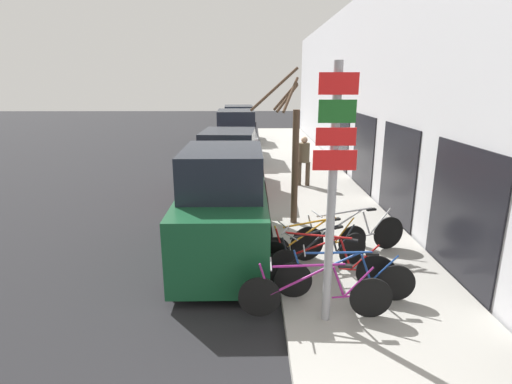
% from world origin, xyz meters
% --- Properties ---
extents(ground_plane, '(80.00, 80.00, 0.00)m').
position_xyz_m(ground_plane, '(0.00, 11.20, 0.00)').
color(ground_plane, black).
extents(sidewalk_curb, '(3.20, 32.00, 0.15)m').
position_xyz_m(sidewalk_curb, '(2.60, 14.00, 0.07)').
color(sidewalk_curb, '#9E9B93').
rests_on(sidewalk_curb, ground).
extents(building_facade, '(0.23, 32.00, 6.50)m').
position_xyz_m(building_facade, '(4.35, 13.90, 3.21)').
color(building_facade, '#BCBCC1').
rests_on(building_facade, ground).
extents(signpost, '(0.59, 0.14, 3.72)m').
position_xyz_m(signpost, '(1.62, 4.33, 2.19)').
color(signpost, '#939399').
rests_on(signpost, sidewalk_curb).
extents(bicycle_0, '(2.32, 0.44, 0.89)m').
position_xyz_m(bicycle_0, '(1.46, 4.40, 0.53)').
color(bicycle_0, black).
rests_on(bicycle_0, sidewalk_curb).
extents(bicycle_1, '(2.27, 0.44, 0.86)m').
position_xyz_m(bicycle_1, '(2.01, 4.91, 0.52)').
color(bicycle_1, black).
rests_on(bicycle_1, sidewalk_curb).
extents(bicycle_2, '(2.31, 0.92, 0.94)m').
position_xyz_m(bicycle_2, '(1.77, 5.41, 0.55)').
color(bicycle_2, black).
rests_on(bicycle_2, sidewalk_curb).
extents(bicycle_3, '(2.02, 1.12, 0.90)m').
position_xyz_m(bicycle_3, '(1.75, 5.80, 0.53)').
color(bicycle_3, black).
rests_on(bicycle_3, sidewalk_curb).
extents(bicycle_4, '(2.24, 0.88, 0.89)m').
position_xyz_m(bicycle_4, '(1.75, 6.31, 0.53)').
color(bicycle_4, black).
rests_on(bicycle_4, sidewalk_curb).
extents(bicycle_5, '(2.50, 0.85, 0.98)m').
position_xyz_m(bicycle_5, '(2.51, 6.67, 0.57)').
color(bicycle_5, black).
rests_on(bicycle_5, sidewalk_curb).
extents(parked_car_0, '(1.94, 4.19, 2.35)m').
position_xyz_m(parked_car_0, '(-0.07, 6.88, 1.07)').
color(parked_car_0, '#144728').
rests_on(parked_car_0, ground).
extents(parked_car_1, '(2.19, 4.37, 2.13)m').
position_xyz_m(parked_car_1, '(-0.22, 11.75, 0.97)').
color(parked_car_1, maroon).
rests_on(parked_car_1, ground).
extents(parked_car_2, '(2.15, 4.85, 2.38)m').
position_xyz_m(parked_car_2, '(-0.20, 17.41, 1.07)').
color(parked_car_2, '#B2B7BC').
rests_on(parked_car_2, ground).
extents(parked_car_3, '(2.21, 4.61, 2.26)m').
position_xyz_m(parked_car_3, '(-0.25, 23.19, 1.04)').
color(parked_car_3, black).
rests_on(parked_car_3, ground).
extents(pedestrian_near, '(0.44, 0.38, 1.69)m').
position_xyz_m(pedestrian_near, '(2.29, 12.40, 1.13)').
color(pedestrian_near, '#4C3D2D').
rests_on(pedestrian_near, sidewalk_curb).
extents(street_tree, '(1.19, 0.97, 3.79)m').
position_xyz_m(street_tree, '(1.51, 8.59, 1.92)').
color(street_tree, '#4C3828').
rests_on(street_tree, sidewalk_curb).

